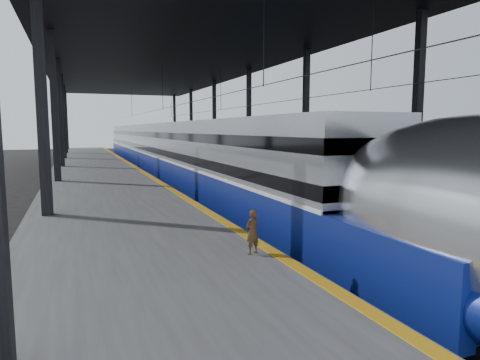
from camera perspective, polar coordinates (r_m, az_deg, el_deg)
ground at (r=11.99m, az=4.11°, el=-11.80°), size 160.00×160.00×0.00m
platform at (r=30.48m, az=-18.43°, el=0.19°), size 6.00×80.00×1.00m
yellow_strip at (r=30.69m, az=-13.24°, el=1.35°), size 0.30×80.00×0.01m
rails at (r=31.91m, az=-3.91°, el=0.04°), size 6.52×80.00×0.16m
canopy at (r=31.47m, az=-8.76°, el=16.40°), size 18.00×75.00×9.47m
tgv_train at (r=33.85m, az=-9.41°, el=3.59°), size 2.96×65.20×4.24m
second_train at (r=45.27m, az=-5.93°, el=4.41°), size 2.82×56.05×3.89m
child at (r=9.74m, az=1.66°, el=-6.93°), size 0.44×0.37×1.02m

